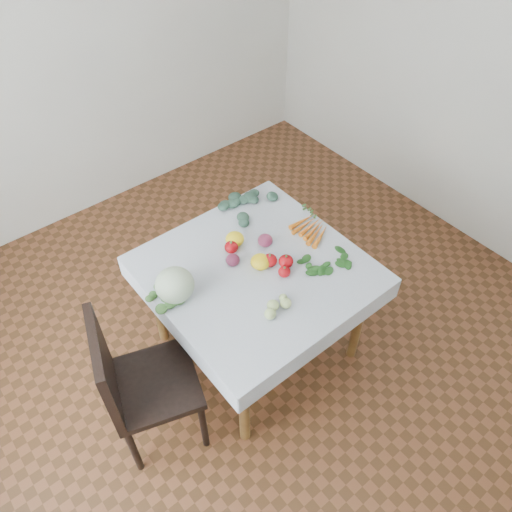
{
  "coord_description": "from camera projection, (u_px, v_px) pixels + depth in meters",
  "views": [
    {
      "loc": [
        -1.18,
        -1.45,
        2.8
      ],
      "look_at": [
        0.02,
        0.03,
        0.82
      ],
      "focal_mm": 35.0,
      "sensor_mm": 36.0,
      "label": 1
    }
  ],
  "objects": [
    {
      "name": "ground",
      "position": [
        256.0,
        345.0,
        3.31
      ],
      "size": [
        4.0,
        4.0,
        0.0
      ],
      "primitive_type": "plane",
      "color": "brown"
    },
    {
      "name": "heirloom_back",
      "position": [
        235.0,
        239.0,
        2.87
      ],
      "size": [
        0.14,
        0.14,
        0.08
      ],
      "primitive_type": "ellipsoid",
      "rotation": [
        0.0,
        0.0,
        0.37
      ],
      "color": "yellow",
      "rests_on": "tablecloth"
    },
    {
      "name": "tablecloth",
      "position": [
        256.0,
        269.0,
        2.77
      ],
      "size": [
        1.12,
        1.12,
        0.01
      ],
      "primitive_type": "cube",
      "color": "white",
      "rests_on": "table"
    },
    {
      "name": "heirloom_front",
      "position": [
        260.0,
        262.0,
        2.75
      ],
      "size": [
        0.13,
        0.13,
        0.08
      ],
      "primitive_type": "ellipsoid",
      "rotation": [
        0.0,
        0.0,
        0.21
      ],
      "color": "yellow",
      "rests_on": "tablecloth"
    },
    {
      "name": "chair",
      "position": [
        134.0,
        381.0,
        2.5
      ],
      "size": [
        0.56,
        0.56,
        0.98
      ],
      "color": "black",
      "rests_on": "ground"
    },
    {
      "name": "tomato_b",
      "position": [
        231.0,
        247.0,
        2.83
      ],
      "size": [
        0.1,
        0.1,
        0.07
      ],
      "primitive_type": "ellipsoid",
      "rotation": [
        0.0,
        0.0,
        0.24
      ],
      "color": "#A80B10",
      "rests_on": "tablecloth"
    },
    {
      "name": "dill_bunch",
      "position": [
        170.0,
        292.0,
        2.63
      ],
      "size": [
        0.26,
        0.2,
        0.03
      ],
      "color": "#4B7F3A",
      "rests_on": "tablecloth"
    },
    {
      "name": "onion_b",
      "position": [
        233.0,
        260.0,
        2.76
      ],
      "size": [
        0.08,
        0.08,
        0.07
      ],
      "primitive_type": "ellipsoid",
      "rotation": [
        0.0,
        0.0,
        0.03
      ],
      "color": "#561839",
      "rests_on": "tablecloth"
    },
    {
      "name": "back_wall",
      "position": [
        73.0,
        43.0,
        3.42
      ],
      "size": [
        4.0,
        0.04,
        2.7
      ],
      "primitive_type": "cube",
      "color": "silver",
      "rests_on": "ground"
    },
    {
      "name": "kale_bunch",
      "position": [
        252.0,
        204.0,
        3.11
      ],
      "size": [
        0.34,
        0.26,
        0.04
      ],
      "color": "#355746",
      "rests_on": "tablecloth"
    },
    {
      "name": "tomatillo_cluster",
      "position": [
        275.0,
        305.0,
        2.56
      ],
      "size": [
        0.11,
        0.13,
        0.05
      ],
      "color": "#A7C571",
      "rests_on": "tablecloth"
    },
    {
      "name": "carrot_bunch",
      "position": [
        312.0,
        228.0,
        2.97
      ],
      "size": [
        0.21,
        0.24,
        0.03
      ],
      "color": "orange",
      "rests_on": "tablecloth"
    },
    {
      "name": "cabbage",
      "position": [
        175.0,
        285.0,
        2.56
      ],
      "size": [
        0.22,
        0.22,
        0.18
      ],
      "primitive_type": "ellipsoid",
      "rotation": [
        0.0,
        0.0,
        0.06
      ],
      "color": "#B4C4A4",
      "rests_on": "tablecloth"
    },
    {
      "name": "basil_bunch",
      "position": [
        328.0,
        261.0,
        2.79
      ],
      "size": [
        0.29,
        0.24,
        0.01
      ],
      "color": "#1C5A1C",
      "rests_on": "tablecloth"
    },
    {
      "name": "tomato_d",
      "position": [
        286.0,
        261.0,
        2.75
      ],
      "size": [
        0.11,
        0.11,
        0.07
      ],
      "primitive_type": "ellipsoid",
      "rotation": [
        0.0,
        0.0,
        0.34
      ],
      "color": "#A80B10",
      "rests_on": "tablecloth"
    },
    {
      "name": "tomato_a",
      "position": [
        270.0,
        260.0,
        2.76
      ],
      "size": [
        0.1,
        0.1,
        0.07
      ],
      "primitive_type": "ellipsoid",
      "rotation": [
        0.0,
        0.0,
        0.19
      ],
      "color": "#A80B10",
      "rests_on": "tablecloth"
    },
    {
      "name": "tomato_c",
      "position": [
        284.0,
        272.0,
        2.71
      ],
      "size": [
        0.08,
        0.08,
        0.06
      ],
      "primitive_type": "ellipsoid",
      "rotation": [
        0.0,
        0.0,
        0.16
      ],
      "color": "#A80B10",
      "rests_on": "tablecloth"
    },
    {
      "name": "table",
      "position": [
        256.0,
        280.0,
        2.84
      ],
      "size": [
        1.0,
        1.0,
        0.75
      ],
      "color": "brown",
      "rests_on": "ground"
    },
    {
      "name": "onion_a",
      "position": [
        265.0,
        240.0,
        2.87
      ],
      "size": [
        0.1,
        0.1,
        0.07
      ],
      "primitive_type": "ellipsoid",
      "rotation": [
        0.0,
        0.0,
        -0.2
      ],
      "color": "#561839",
      "rests_on": "tablecloth"
    }
  ]
}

